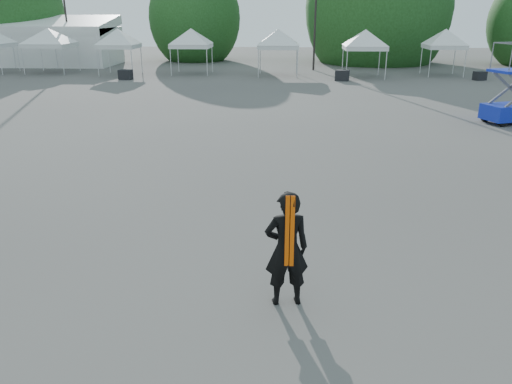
{
  "coord_description": "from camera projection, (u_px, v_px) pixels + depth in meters",
  "views": [
    {
      "loc": [
        0.77,
        -9.86,
        4.5
      ],
      "look_at": [
        0.25,
        -1.04,
        1.3
      ],
      "focal_mm": 35.0,
      "sensor_mm": 36.0,
      "label": 1
    }
  ],
  "objects": [
    {
      "name": "ground",
      "position": [
        247.0,
        232.0,
        10.83
      ],
      "size": [
        120.0,
        120.0,
        0.0
      ],
      "primitive_type": "plane",
      "color": "#474442",
      "rests_on": "ground"
    },
    {
      "name": "marquee",
      "position": [
        30.0,
        42.0,
        44.22
      ],
      "size": [
        15.0,
        6.25,
        4.23
      ],
      "color": "silver",
      "rests_on": "ground"
    },
    {
      "name": "tree_mid_w",
      "position": [
        195.0,
        18.0,
        47.47
      ],
      "size": [
        4.16,
        4.16,
        6.33
      ],
      "color": "#382314",
      "rests_on": "ground"
    },
    {
      "name": "tree_mid_e",
      "position": [
        378.0,
        8.0,
        45.29
      ],
      "size": [
        5.12,
        5.12,
        7.79
      ],
      "color": "#382314",
      "rests_on": "ground"
    },
    {
      "name": "tent_b",
      "position": [
        48.0,
        32.0,
        37.84
      ],
      "size": [
        4.59,
        4.59,
        3.88
      ],
      "color": "silver",
      "rests_on": "ground"
    },
    {
      "name": "tent_c",
      "position": [
        118.0,
        32.0,
        36.7
      ],
      "size": [
        3.87,
        3.87,
        3.88
      ],
      "color": "silver",
      "rests_on": "ground"
    },
    {
      "name": "tent_d",
      "position": [
        191.0,
        32.0,
        37.16
      ],
      "size": [
        4.09,
        4.09,
        3.88
      ],
      "color": "silver",
      "rests_on": "ground"
    },
    {
      "name": "tent_e",
      "position": [
        279.0,
        33.0,
        36.2
      ],
      "size": [
        4.22,
        4.22,
        3.88
      ],
      "color": "silver",
      "rests_on": "ground"
    },
    {
      "name": "tent_f",
      "position": [
        366.0,
        33.0,
        35.2
      ],
      "size": [
        4.1,
        4.1,
        3.88
      ],
      "color": "silver",
      "rests_on": "ground"
    },
    {
      "name": "tent_g",
      "position": [
        446.0,
        33.0,
        36.25
      ],
      "size": [
        3.8,
        3.8,
        3.88
      ],
      "color": "silver",
      "rests_on": "ground"
    },
    {
      "name": "man",
      "position": [
        287.0,
        249.0,
        7.87
      ],
      "size": [
        0.78,
        0.58,
        1.94
      ],
      "rotation": [
        0.0,
        0.0,
        3.32
      ],
      "color": "black",
      "rests_on": "ground"
    },
    {
      "name": "crate_west",
      "position": [
        126.0,
        75.0,
        34.95
      ],
      "size": [
        0.93,
        0.76,
        0.67
      ],
      "primitive_type": "cube",
      "rotation": [
        0.0,
        0.0,
        -0.1
      ],
      "color": "black",
      "rests_on": "ground"
    },
    {
      "name": "crate_mid",
      "position": [
        342.0,
        75.0,
        34.4
      ],
      "size": [
        1.06,
        0.9,
        0.72
      ],
      "primitive_type": "cube",
      "rotation": [
        0.0,
        0.0,
        -0.22
      ],
      "color": "black",
      "rests_on": "ground"
    },
    {
      "name": "crate_east",
      "position": [
        480.0,
        76.0,
        34.63
      ],
      "size": [
        0.95,
        0.86,
        0.6
      ],
      "primitive_type": "cube",
      "rotation": [
        0.0,
        0.0,
        0.41
      ],
      "color": "black",
      "rests_on": "ground"
    }
  ]
}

